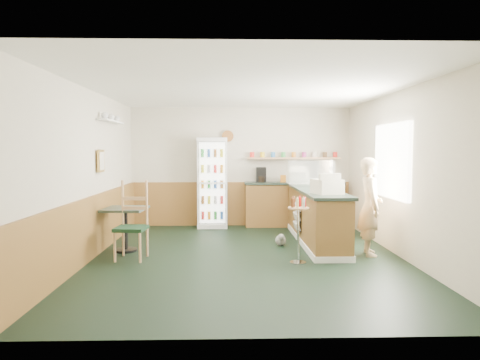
{
  "coord_description": "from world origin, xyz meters",
  "views": [
    {
      "loc": [
        -0.28,
        -6.81,
        1.73
      ],
      "look_at": [
        -0.08,
        0.6,
        1.21
      ],
      "focal_mm": 32.0,
      "sensor_mm": 36.0,
      "label": 1
    }
  ],
  "objects_px": {
    "condiment_stand": "(298,221)",
    "cafe_table": "(125,221)",
    "display_case": "(310,174)",
    "shopkeeper": "(370,207)",
    "cafe_chair": "(132,218)",
    "drinks_fridge": "(213,183)",
    "cash_register": "(327,187)"
  },
  "relations": [
    {
      "from": "cafe_chair",
      "to": "cafe_table",
      "type": "bearing_deg",
      "value": 121.22
    },
    {
      "from": "cafe_table",
      "to": "cafe_chair",
      "type": "bearing_deg",
      "value": -63.84
    },
    {
      "from": "cash_register",
      "to": "condiment_stand",
      "type": "height_order",
      "value": "cash_register"
    },
    {
      "from": "display_case",
      "to": "shopkeeper",
      "type": "height_order",
      "value": "shopkeeper"
    },
    {
      "from": "display_case",
      "to": "cash_register",
      "type": "xyz_separation_m",
      "value": [
        0.0,
        -1.46,
        -0.13
      ]
    },
    {
      "from": "condiment_stand",
      "to": "cash_register",
      "type": "bearing_deg",
      "value": 45.31
    },
    {
      "from": "condiment_stand",
      "to": "cafe_table",
      "type": "relative_size",
      "value": 1.34
    },
    {
      "from": "display_case",
      "to": "cafe_table",
      "type": "bearing_deg",
      "value": -160.72
    },
    {
      "from": "shopkeeper",
      "to": "cafe_table",
      "type": "relative_size",
      "value": 2.15
    },
    {
      "from": "shopkeeper",
      "to": "condiment_stand",
      "type": "bearing_deg",
      "value": 117.69
    },
    {
      "from": "cash_register",
      "to": "cafe_table",
      "type": "relative_size",
      "value": 0.58
    },
    {
      "from": "display_case",
      "to": "shopkeeper",
      "type": "distance_m",
      "value": 1.76
    },
    {
      "from": "drinks_fridge",
      "to": "cafe_table",
      "type": "xyz_separation_m",
      "value": [
        -1.41,
        -2.27,
        -0.47
      ]
    },
    {
      "from": "drinks_fridge",
      "to": "shopkeeper",
      "type": "height_order",
      "value": "drinks_fridge"
    },
    {
      "from": "drinks_fridge",
      "to": "condiment_stand",
      "type": "height_order",
      "value": "drinks_fridge"
    },
    {
      "from": "shopkeeper",
      "to": "drinks_fridge",
      "type": "bearing_deg",
      "value": 52.38
    },
    {
      "from": "condiment_stand",
      "to": "cafe_table",
      "type": "xyz_separation_m",
      "value": [
        -2.83,
        0.85,
        -0.12
      ]
    },
    {
      "from": "display_case",
      "to": "cafe_table",
      "type": "height_order",
      "value": "display_case"
    },
    {
      "from": "cash_register",
      "to": "shopkeeper",
      "type": "relative_size",
      "value": 0.27
    },
    {
      "from": "cafe_chair",
      "to": "shopkeeper",
      "type": "bearing_deg",
      "value": 6.4
    },
    {
      "from": "cafe_table",
      "to": "cafe_chair",
      "type": "relative_size",
      "value": 0.6
    },
    {
      "from": "shopkeeper",
      "to": "cafe_table",
      "type": "distance_m",
      "value": 4.13
    },
    {
      "from": "drinks_fridge",
      "to": "cash_register",
      "type": "height_order",
      "value": "drinks_fridge"
    },
    {
      "from": "cash_register",
      "to": "condiment_stand",
      "type": "relative_size",
      "value": 0.43
    },
    {
      "from": "drinks_fridge",
      "to": "cafe_table",
      "type": "distance_m",
      "value": 2.71
    },
    {
      "from": "cafe_table",
      "to": "shopkeeper",
      "type": "bearing_deg",
      "value": -5.03
    },
    {
      "from": "display_case",
      "to": "condiment_stand",
      "type": "relative_size",
      "value": 0.9
    },
    {
      "from": "drinks_fridge",
      "to": "cafe_chair",
      "type": "distance_m",
      "value": 2.99
    },
    {
      "from": "drinks_fridge",
      "to": "shopkeeper",
      "type": "bearing_deg",
      "value": -44.34
    },
    {
      "from": "cash_register",
      "to": "cafe_chair",
      "type": "xyz_separation_m",
      "value": [
        -3.18,
        -0.18,
        -0.48
      ]
    },
    {
      "from": "condiment_stand",
      "to": "cafe_table",
      "type": "distance_m",
      "value": 2.96
    },
    {
      "from": "cafe_chair",
      "to": "drinks_fridge",
      "type": "bearing_deg",
      "value": 71.57
    }
  ]
}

